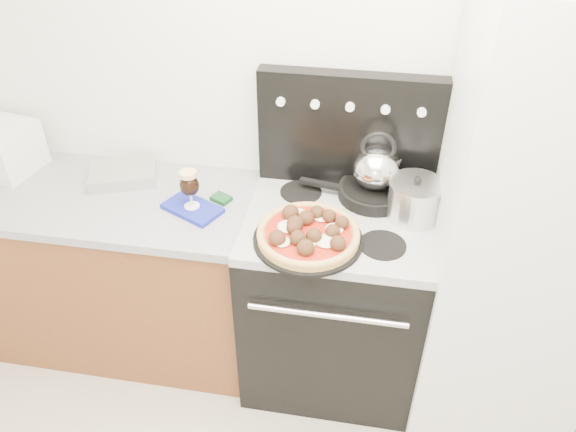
% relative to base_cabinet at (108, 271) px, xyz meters
% --- Properties ---
extents(room_shell, '(3.52, 3.01, 2.52)m').
position_rel_base_cabinet_xyz_m(room_shell, '(1.02, -0.91, 0.82)').
color(room_shell, '#B3A592').
rests_on(room_shell, ground).
extents(base_cabinet, '(1.45, 0.60, 0.86)m').
position_rel_base_cabinet_xyz_m(base_cabinet, '(0.00, 0.00, 0.00)').
color(base_cabinet, brown).
rests_on(base_cabinet, ground).
extents(countertop, '(1.48, 0.63, 0.04)m').
position_rel_base_cabinet_xyz_m(countertop, '(0.00, 0.00, 0.45)').
color(countertop, '#93939C').
rests_on(countertop, base_cabinet).
extents(stove_body, '(0.76, 0.65, 0.88)m').
position_rel_base_cabinet_xyz_m(stove_body, '(1.10, -0.02, 0.01)').
color(stove_body, black).
rests_on(stove_body, ground).
extents(cooktop, '(0.76, 0.65, 0.04)m').
position_rel_base_cabinet_xyz_m(cooktop, '(1.10, -0.02, 0.47)').
color(cooktop, '#ADADB2').
rests_on(cooktop, stove_body).
extents(backguard, '(0.76, 0.08, 0.50)m').
position_rel_base_cabinet_xyz_m(backguard, '(1.10, 0.25, 0.74)').
color(backguard, black).
rests_on(backguard, cooktop).
extents(fridge, '(0.64, 0.68, 1.90)m').
position_rel_base_cabinet_xyz_m(fridge, '(1.80, -0.05, 0.52)').
color(fridge, silver).
rests_on(fridge, ground).
extents(foil_sheet, '(0.34, 0.30, 0.06)m').
position_rel_base_cabinet_xyz_m(foil_sheet, '(0.12, 0.12, 0.50)').
color(foil_sheet, white).
rests_on(foil_sheet, countertop).
extents(oven_mitt, '(0.28, 0.23, 0.02)m').
position_rel_base_cabinet_xyz_m(oven_mitt, '(0.49, -0.05, 0.48)').
color(oven_mitt, '#1922A2').
rests_on(oven_mitt, countertop).
extents(beer_glass, '(0.09, 0.09, 0.17)m').
position_rel_base_cabinet_xyz_m(beer_glass, '(0.49, -0.05, 0.58)').
color(beer_glass, black).
rests_on(beer_glass, oven_mitt).
extents(pizza_pan, '(0.47, 0.47, 0.01)m').
position_rel_base_cabinet_xyz_m(pizza_pan, '(1.00, -0.19, 0.50)').
color(pizza_pan, black).
rests_on(pizza_pan, cooktop).
extents(pizza, '(0.50, 0.50, 0.06)m').
position_rel_base_cabinet_xyz_m(pizza, '(1.00, -0.19, 0.53)').
color(pizza, '#ECC86D').
rests_on(pizza, pizza_pan).
extents(skillet, '(0.35, 0.35, 0.05)m').
position_rel_base_cabinet_xyz_m(skillet, '(1.23, 0.14, 0.52)').
color(skillet, black).
rests_on(skillet, cooktop).
extents(tea_kettle, '(0.22, 0.22, 0.22)m').
position_rel_base_cabinet_xyz_m(tea_kettle, '(1.23, 0.14, 0.65)').
color(tea_kettle, silver).
rests_on(tea_kettle, skillet).
extents(stock_pot, '(0.26, 0.26, 0.15)m').
position_rel_base_cabinet_xyz_m(stock_pot, '(1.40, 0.03, 0.57)').
color(stock_pot, silver).
rests_on(stock_pot, cooktop).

